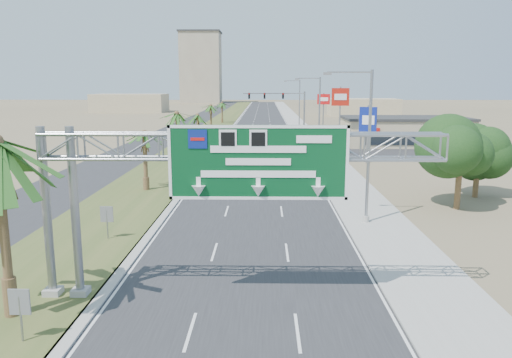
{
  "coord_description": "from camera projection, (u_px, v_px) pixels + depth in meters",
  "views": [
    {
      "loc": [
        0.76,
        -10.15,
        9.06
      ],
      "look_at": [
        0.31,
        15.51,
        4.2
      ],
      "focal_mm": 35.0,
      "sensor_mm": 36.0,
      "label": 1
    }
  ],
  "objects": [
    {
      "name": "pole_sign_red_near",
      "position": [
        340.0,
        101.0,
        68.65
      ],
      "size": [
        2.4,
        0.38,
        8.82
      ],
      "color": "gray",
      "rests_on": "ground"
    },
    {
      "name": "store_building",
      "position": [
        404.0,
        132.0,
        75.76
      ],
      "size": [
        18.0,
        10.0,
        4.0
      ],
      "primitive_type": "cube",
      "color": "tan",
      "rests_on": "ground"
    },
    {
      "name": "streetlight_far",
      "position": [
        298.0,
        108.0,
        97.12
      ],
      "size": [
        3.27,
        0.44,
        10.0
      ],
      "color": "gray",
      "rests_on": "ground"
    },
    {
      "name": "pole_sign_red_far",
      "position": [
        324.0,
        102.0,
        87.56
      ],
      "size": [
        2.19,
        0.95,
        7.67
      ],
      "color": "gray",
      "rests_on": "ground"
    },
    {
      "name": "oak_far",
      "position": [
        479.0,
        151.0,
        40.12
      ],
      "size": [
        3.5,
        3.5,
        5.6
      ],
      "color": "brown",
      "rests_on": "ground"
    },
    {
      "name": "opposing_road",
      "position": [
        191.0,
        123.0,
        120.03
      ],
      "size": [
        8.0,
        300.0,
        0.02
      ],
      "primitive_type": "cube",
      "color": "#28282B",
      "rests_on": "ground"
    },
    {
      "name": "palm_row_e",
      "position": [
        211.0,
        106.0,
        94.39
      ],
      "size": [
        3.99,
        3.99,
        6.15
      ],
      "color": "brown",
      "rests_on": "ground"
    },
    {
      "name": "median_signback_a",
      "position": [
        20.0,
        306.0,
        17.43
      ],
      "size": [
        0.75,
        0.08,
        2.08
      ],
      "color": "gray",
      "rests_on": "ground"
    },
    {
      "name": "median_signback_b",
      "position": [
        107.0,
        217.0,
        29.23
      ],
      "size": [
        0.75,
        0.08,
        2.08
      ],
      "color": "gray",
      "rests_on": "ground"
    },
    {
      "name": "car_left_lane",
      "position": [
        234.0,
        172.0,
        47.89
      ],
      "size": [
        2.34,
        4.93,
        1.63
      ],
      "primitive_type": "imported",
      "rotation": [
        0.0,
        0.0,
        0.09
      ],
      "color": "black",
      "rests_on": "ground"
    },
    {
      "name": "sidewalk_right",
      "position": [
        297.0,
        123.0,
        119.58
      ],
      "size": [
        4.0,
        300.0,
        0.1
      ],
      "primitive_type": "cube",
      "color": "#9E9B93",
      "rests_on": "ground"
    },
    {
      "name": "sign_gantry",
      "position": [
        220.0,
        160.0,
        20.32
      ],
      "size": [
        16.75,
        1.24,
        7.5
      ],
      "color": "gray",
      "rests_on": "ground"
    },
    {
      "name": "oak_near",
      "position": [
        461.0,
        148.0,
        36.11
      ],
      "size": [
        4.5,
        4.5,
        6.8
      ],
      "color": "brown",
      "rests_on": "ground"
    },
    {
      "name": "palm_row_c",
      "position": [
        177.0,
        114.0,
        57.94
      ],
      "size": [
        3.99,
        3.99,
        6.75
      ],
      "color": "brown",
      "rests_on": "ground"
    },
    {
      "name": "building_distant_right",
      "position": [
        363.0,
        107.0,
        148.22
      ],
      "size": [
        20.0,
        12.0,
        5.0
      ],
      "primitive_type": "cube",
      "color": "tan",
      "rests_on": "ground"
    },
    {
      "name": "median_grass",
      "position": [
        220.0,
        123.0,
        119.9
      ],
      "size": [
        7.0,
        300.0,
        0.12
      ],
      "primitive_type": "cube",
      "color": "#425123",
      "rests_on": "ground"
    },
    {
      "name": "signal_mast",
      "position": [
        292.0,
        111.0,
        81.39
      ],
      "size": [
        10.28,
        0.71,
        8.0
      ],
      "color": "gray",
      "rests_on": "ground"
    },
    {
      "name": "car_right_lane",
      "position": [
        286.0,
        142.0,
        73.18
      ],
      "size": [
        3.33,
        6.15,
        1.64
      ],
      "primitive_type": "imported",
      "rotation": [
        0.0,
        0.0,
        0.11
      ],
      "color": "gray",
      "rests_on": "ground"
    },
    {
      "name": "palm_row_f",
      "position": [
        222.0,
        103.0,
        119.03
      ],
      "size": [
        3.99,
        3.99,
        5.75
      ],
      "color": "brown",
      "rests_on": "ground"
    },
    {
      "name": "palm_row_b",
      "position": [
        144.0,
        135.0,
        42.36
      ],
      "size": [
        3.99,
        3.99,
        5.95
      ],
      "color": "brown",
      "rests_on": "ground"
    },
    {
      "name": "streetlight_near",
      "position": [
        366.0,
        153.0,
        32.28
      ],
      "size": [
        3.27,
        0.44,
        10.0
      ],
      "color": "gray",
      "rests_on": "ground"
    },
    {
      "name": "streetlight_mid",
      "position": [
        318.0,
        121.0,
        61.76
      ],
      "size": [
        3.27,
        0.44,
        10.0
      ],
      "color": "gray",
      "rests_on": "ground"
    },
    {
      "name": "car_mid_lane",
      "position": [
        264.0,
        144.0,
        69.97
      ],
      "size": [
        1.97,
        5.05,
        1.64
      ],
      "primitive_type": "imported",
      "rotation": [
        0.0,
        0.0,
        0.05
      ],
      "color": "maroon",
      "rests_on": "ground"
    },
    {
      "name": "pole_sign_blue",
      "position": [
        368.0,
        122.0,
        58.0
      ],
      "size": [
        1.95,
        1.07,
        6.74
      ],
      "color": "gray",
      "rests_on": "ground"
    },
    {
      "name": "car_far",
      "position": [
        252.0,
        131.0,
        89.53
      ],
      "size": [
        2.85,
        5.87,
        1.65
      ],
      "primitive_type": "imported",
      "rotation": [
        0.0,
        0.0,
        -0.1
      ],
      "color": "black",
      "rests_on": "ground"
    },
    {
      "name": "building_distant_left",
      "position": [
        130.0,
        103.0,
        169.08
      ],
      "size": [
        24.0,
        14.0,
        6.0
      ],
      "primitive_type": "cube",
      "color": "tan",
      "rests_on": "ground"
    },
    {
      "name": "tower_distant",
      "position": [
        201.0,
        68.0,
        254.57
      ],
      "size": [
        20.0,
        16.0,
        35.0
      ],
      "primitive_type": "cube",
      "color": "gray",
      "rests_on": "ground"
    },
    {
      "name": "road",
      "position": [
        262.0,
        123.0,
        119.73
      ],
      "size": [
        12.0,
        300.0,
        0.02
      ],
      "primitive_type": "cube",
      "color": "#28282B",
      "rests_on": "ground"
    },
    {
      "name": "palm_row_d",
      "position": [
        197.0,
        116.0,
        75.85
      ],
      "size": [
        3.99,
        3.99,
        5.45
      ],
      "color": "brown",
      "rests_on": "ground"
    }
  ]
}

